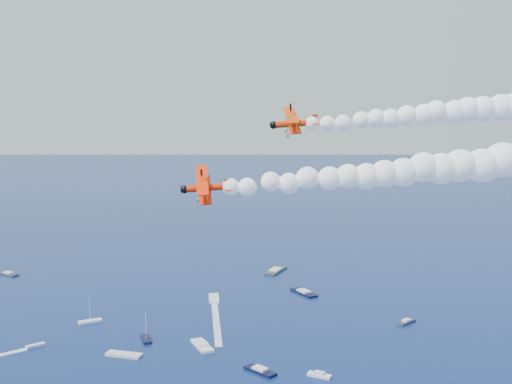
{
  "coord_description": "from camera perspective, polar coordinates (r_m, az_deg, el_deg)",
  "views": [
    {
      "loc": [
        11.88,
        -61.38,
        60.78
      ],
      "look_at": [
        3.44,
        28.63,
        49.71
      ],
      "focal_mm": 42.93,
      "sensor_mm": 36.0,
      "label": 1
    }
  ],
  "objects": [
    {
      "name": "spectator_boats",
      "position": [
        172.03,
        -2.21,
        -13.59
      ],
      "size": [
        226.54,
        169.38,
        0.7
      ],
      "color": "silver",
      "rests_on": "ground"
    },
    {
      "name": "biplane_lead",
      "position": [
        102.04,
        3.64,
        6.39
      ],
      "size": [
        9.42,
        11.2,
        8.41
      ],
      "primitive_type": null,
      "rotation": [
        -0.3,
        0.07,
        3.26
      ],
      "color": "#EE3805"
    },
    {
      "name": "biplane_trail",
      "position": [
        79.77,
        -4.63,
        0.4
      ],
      "size": [
        7.88,
        9.58,
        7.64
      ],
      "primitive_type": null,
      "rotation": [
        -0.45,
        0.07,
        3.32
      ],
      "color": "#FF2A05"
    },
    {
      "name": "smoke_trail_trail",
      "position": [
        84.22,
        14.57,
        1.98
      ],
      "size": [
        56.01,
        23.46,
        9.89
      ],
      "primitive_type": null,
      "rotation": [
        0.0,
        0.0,
        3.32
      ],
      "color": "white"
    },
    {
      "name": "smoke_trail_lead",
      "position": [
        108.16,
        18.54,
        7.18
      ],
      "size": [
        55.77,
        18.34,
        9.89
      ],
      "primitive_type": null,
      "rotation": [
        0.0,
        0.0,
        3.26
      ],
      "color": "white"
    },
    {
      "name": "boat_wakes",
      "position": [
        167.77,
        -22.38,
        -14.79
      ],
      "size": [
        89.1,
        108.28,
        0.04
      ],
      "color": "white",
      "rests_on": "ground"
    }
  ]
}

